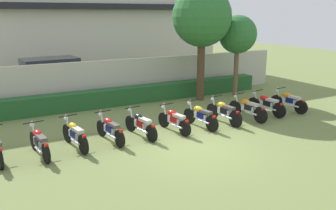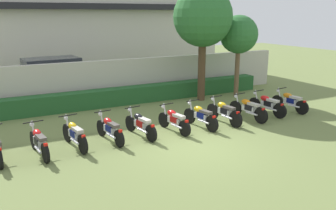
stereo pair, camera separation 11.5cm
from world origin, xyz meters
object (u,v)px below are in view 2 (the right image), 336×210
at_px(motorcycle_in_row_5, 174,120).
at_px(motorcycle_in_row_6, 201,116).
at_px(parked_car, 55,76).
at_px(motorcycle_in_row_2, 74,134).
at_px(motorcycle_in_row_10, 290,101).
at_px(motorcycle_in_row_4, 140,124).
at_px(tree_far_side, 239,35).
at_px(tree_near_inspector, 203,18).
at_px(motorcycle_in_row_1, 39,142).
at_px(motorcycle_in_row_8, 248,108).
at_px(motorcycle_in_row_7, 224,112).
at_px(motorcycle_in_row_9, 267,104).
at_px(motorcycle_in_row_3, 110,129).

bearing_deg(motorcycle_in_row_5, motorcycle_in_row_6, -100.79).
xyz_separation_m(parked_car, motorcycle_in_row_2, (-0.98, -8.17, -0.49)).
relative_size(parked_car, motorcycle_in_row_10, 2.55).
relative_size(parked_car, motorcycle_in_row_4, 2.44).
bearing_deg(motorcycle_in_row_5, tree_far_side, -66.95).
relative_size(tree_near_inspector, motorcycle_in_row_10, 2.93).
distance_m(motorcycle_in_row_1, motorcycle_in_row_8, 7.89).
xyz_separation_m(parked_car, motorcycle_in_row_1, (-2.05, -8.32, -0.50)).
height_order(tree_far_side, motorcycle_in_row_5, tree_far_side).
height_order(motorcycle_in_row_1, motorcycle_in_row_7, motorcycle_in_row_7).
xyz_separation_m(tree_near_inspector, motorcycle_in_row_9, (1.00, -3.46, -3.45)).
relative_size(motorcycle_in_row_3, motorcycle_in_row_9, 0.98).
bearing_deg(motorcycle_in_row_3, tree_near_inspector, -67.33).
bearing_deg(tree_far_side, motorcycle_in_row_7, -133.99).
bearing_deg(motorcycle_in_row_6, motorcycle_in_row_2, 80.16).
relative_size(tree_far_side, motorcycle_in_row_3, 2.18).
bearing_deg(tree_near_inspector, motorcycle_in_row_4, -143.76).
distance_m(tree_near_inspector, motorcycle_in_row_2, 8.48).
relative_size(tree_far_side, motorcycle_in_row_9, 2.13).
distance_m(motorcycle_in_row_2, motorcycle_in_row_8, 6.81).
height_order(tree_near_inspector, motorcycle_in_row_8, tree_near_inspector).
distance_m(motorcycle_in_row_3, motorcycle_in_row_9, 6.78).
distance_m(parked_car, motorcycle_in_row_9, 10.75).
bearing_deg(motorcycle_in_row_10, motorcycle_in_row_7, 82.98).
relative_size(tree_near_inspector, motorcycle_in_row_2, 2.84).
height_order(motorcycle_in_row_3, motorcycle_in_row_10, motorcycle_in_row_10).
bearing_deg(motorcycle_in_row_2, motorcycle_in_row_5, -99.89).
relative_size(tree_near_inspector, tree_far_side, 1.32).
bearing_deg(motorcycle_in_row_2, motorcycle_in_row_1, 89.80).
bearing_deg(motorcycle_in_row_7, motorcycle_in_row_4, 83.42).
xyz_separation_m(motorcycle_in_row_2, motorcycle_in_row_10, (9.18, -0.05, -0.01)).
distance_m(motorcycle_in_row_6, motorcycle_in_row_8, 2.22).
bearing_deg(motorcycle_in_row_9, motorcycle_in_row_8, 88.96).
relative_size(parked_car, motorcycle_in_row_8, 2.37).
xyz_separation_m(tree_near_inspector, motorcycle_in_row_7, (-1.26, -3.55, -3.45)).
relative_size(parked_car, motorcycle_in_row_3, 2.51).
xyz_separation_m(motorcycle_in_row_6, motorcycle_in_row_9, (3.35, 0.13, 0.00)).
bearing_deg(motorcycle_in_row_9, motorcycle_in_row_4, 81.46).
bearing_deg(motorcycle_in_row_5, motorcycle_in_row_10, -98.28).
xyz_separation_m(motorcycle_in_row_1, motorcycle_in_row_8, (7.89, 0.00, 0.01)).
distance_m(motorcycle_in_row_6, motorcycle_in_row_9, 3.36).
bearing_deg(motorcycle_in_row_1, motorcycle_in_row_9, -95.89).
relative_size(motorcycle_in_row_5, motorcycle_in_row_6, 0.97).
bearing_deg(motorcycle_in_row_1, motorcycle_in_row_3, -92.40).
relative_size(tree_near_inspector, motorcycle_in_row_5, 2.99).
distance_m(motorcycle_in_row_2, motorcycle_in_row_6, 4.59).
xyz_separation_m(parked_car, tree_near_inspector, (5.96, -4.71, 2.96)).
bearing_deg(tree_near_inspector, motorcycle_in_row_7, -109.58).
relative_size(parked_car, motorcycle_in_row_2, 2.47).
relative_size(parked_car, motorcycle_in_row_5, 2.61).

